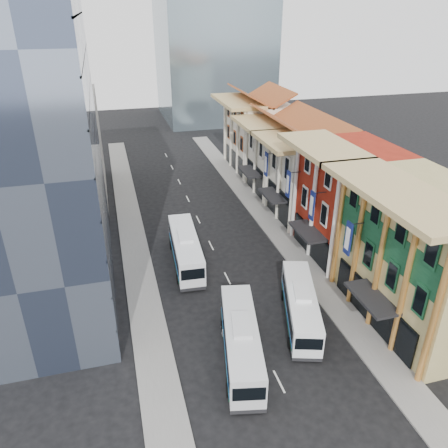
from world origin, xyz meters
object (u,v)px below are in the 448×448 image
object	(u,v)px
shophouse_tan	(424,258)
office_tower	(21,133)
bus_left_far	(186,249)
sedan_left	(234,336)
bus_left_near	(241,341)
bus_right	(301,305)

from	to	relation	value
shophouse_tan	office_tower	xyz separation A→B (m)	(-31.00, 14.00, 9.00)
bus_left_far	sedan_left	size ratio (longest dim) A/B	3.13
bus_left_near	sedan_left	size ratio (longest dim) A/B	3.05
office_tower	bus_left_far	world-z (taller)	office_tower
shophouse_tan	office_tower	bearing A→B (deg)	155.70
bus_left_near	bus_right	world-z (taller)	bus_left_near
shophouse_tan	bus_left_far	bearing A→B (deg)	141.37
bus_left_near	sedan_left	distance (m)	2.18
bus_left_far	bus_right	bearing A→B (deg)	-53.74
office_tower	bus_left_near	bearing A→B (deg)	-45.00
bus_left_near	bus_left_far	size ratio (longest dim) A/B	0.98
bus_left_far	sedan_left	bearing A→B (deg)	-80.25
shophouse_tan	sedan_left	world-z (taller)	shophouse_tan
shophouse_tan	bus_right	distance (m)	10.86
shophouse_tan	sedan_left	bearing A→B (deg)	176.93
shophouse_tan	bus_left_near	size ratio (longest dim) A/B	1.29
shophouse_tan	office_tower	size ratio (longest dim) A/B	0.47
office_tower	sedan_left	world-z (taller)	office_tower
office_tower	sedan_left	bearing A→B (deg)	-41.28
bus_left_near	bus_left_far	bearing A→B (deg)	107.41
bus_left_far	sedan_left	xyz separation A→B (m)	(1.43, -13.09, -1.18)
office_tower	bus_left_near	distance (m)	25.02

